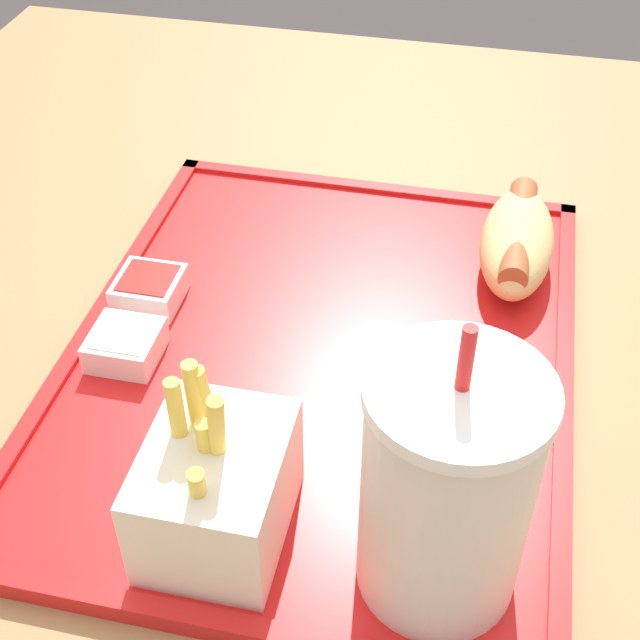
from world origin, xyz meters
name	(u,v)px	position (x,y,z in m)	size (l,w,h in m)	color
food_tray	(320,357)	(-0.01, 0.01, 0.76)	(0.44, 0.35, 0.01)	red
soda_cup	(447,489)	(0.14, 0.11, 0.84)	(0.09, 0.09, 0.18)	silver
hot_dog_far	(517,241)	(-0.14, 0.14, 0.79)	(0.13, 0.06, 0.05)	#DBB270
fries_carton	(216,488)	(0.14, -0.01, 0.80)	(0.09, 0.08, 0.11)	silver
sauce_cup_mayo	(125,344)	(0.02, -0.12, 0.78)	(0.05, 0.05, 0.02)	silver
sauce_cup_ketchup	(149,288)	(-0.04, -0.12, 0.78)	(0.05, 0.05, 0.02)	silver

